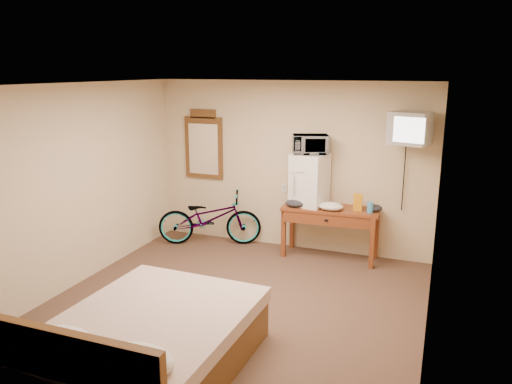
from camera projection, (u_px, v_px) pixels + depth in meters
room at (227, 204)px, 5.33m from camera, size 4.60×4.64×2.50m
desk at (330, 216)px, 7.05m from camera, size 1.38×0.59×0.75m
mini_fridge at (309, 180)px, 7.10m from camera, size 0.53×0.52×0.75m
microwave at (310, 144)px, 6.97m from camera, size 0.57×0.48×0.27m
snack_bag at (358, 202)px, 6.87m from camera, size 0.12×0.08×0.24m
blue_cup at (370, 207)px, 6.79m from camera, size 0.08×0.08×0.15m
cloth_cream at (331, 206)px, 6.92m from camera, size 0.35×0.27×0.11m
cloth_dark_a at (295, 203)px, 7.07m from camera, size 0.29×0.21×0.11m
cloth_dark_b at (374, 208)px, 6.85m from camera, size 0.21×0.17×0.10m
crt_television at (410, 128)px, 6.41m from camera, size 0.57×0.64×0.42m
wall_mirror at (204, 145)px, 7.82m from camera, size 0.64×0.04×1.08m
bicycle at (210, 218)px, 7.70m from camera, size 1.68×1.08×0.83m
bed at (144, 346)px, 4.38m from camera, size 1.61×2.10×0.90m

